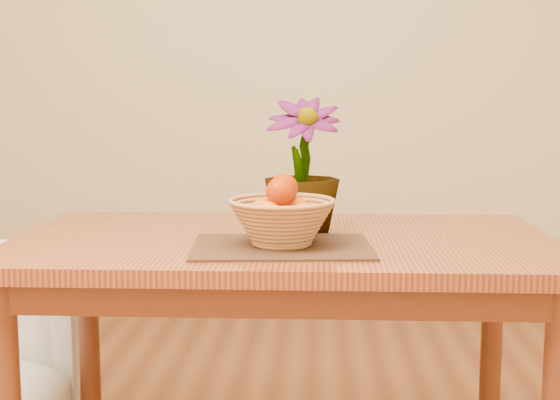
{
  "coord_description": "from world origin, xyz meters",
  "views": [
    {
      "loc": [
        0.09,
        -1.69,
        1.12
      ],
      "look_at": [
        -0.0,
        0.16,
        0.87
      ],
      "focal_mm": 50.0,
      "sensor_mm": 36.0,
      "label": 1
    }
  ],
  "objects": [
    {
      "name": "placemat",
      "position": [
        0.0,
        0.15,
        0.75
      ],
      "size": [
        0.45,
        0.35,
        0.01
      ],
      "primitive_type": "cube",
      "rotation": [
        0.0,
        0.0,
        0.07
      ],
      "color": "#381F14",
      "rests_on": "table"
    },
    {
      "name": "wall_back",
      "position": [
        0.0,
        2.25,
        1.35
      ],
      "size": [
        4.0,
        0.02,
        2.7
      ],
      "primitive_type": "cube",
      "color": "beige",
      "rests_on": "floor"
    },
    {
      "name": "potted_plant",
      "position": [
        0.05,
        0.37,
        0.93
      ],
      "size": [
        0.21,
        0.21,
        0.36
      ],
      "primitive_type": "imported",
      "rotation": [
        0.0,
        0.0,
        0.03
      ],
      "color": "#193E11",
      "rests_on": "table"
    },
    {
      "name": "orange_pile",
      "position": [
        0.0,
        0.15,
        0.86
      ],
      "size": [
        0.16,
        0.17,
        0.13
      ],
      "rotation": [
        0.0,
        0.0,
        0.42
      ],
      "color": "#FC5F04",
      "rests_on": "wicker_basket"
    },
    {
      "name": "table",
      "position": [
        0.0,
        0.3,
        0.66
      ],
      "size": [
        1.4,
        0.8,
        0.75
      ],
      "color": "brown",
      "rests_on": "floor"
    },
    {
      "name": "wicker_basket",
      "position": [
        0.0,
        0.15,
        0.81
      ],
      "size": [
        0.26,
        0.26,
        0.11
      ],
      "color": "#A77745",
      "rests_on": "placemat"
    }
  ]
}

